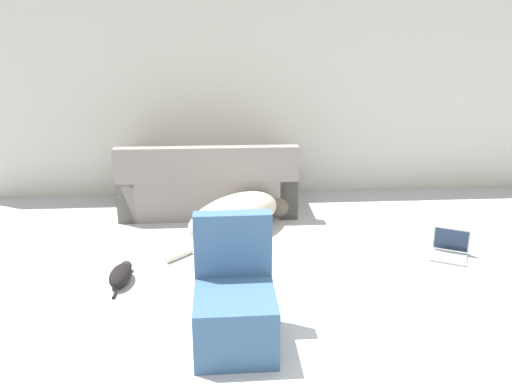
# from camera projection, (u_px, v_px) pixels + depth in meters

# --- Properties ---
(ground_plane) EXTENTS (20.00, 20.00, 0.00)m
(ground_plane) POSITION_uv_depth(u_px,v_px,m) (325.00, 364.00, 3.20)
(ground_plane) COLOR #ADB2B7
(wall_back) EXTENTS (7.92, 0.06, 2.56)m
(wall_back) POSITION_uv_depth(u_px,v_px,m) (272.00, 93.00, 6.21)
(wall_back) COLOR beige
(wall_back) RESTS_ON ground_plane
(couch) EXTENTS (1.99, 0.91, 0.84)m
(couch) POSITION_uv_depth(u_px,v_px,m) (209.00, 187.00, 5.84)
(couch) COLOR gray
(couch) RESTS_ON ground_plane
(dog) EXTENTS (1.37, 1.33, 0.43)m
(dog) POSITION_uv_depth(u_px,v_px,m) (239.00, 215.00, 5.17)
(dog) COLOR beige
(dog) RESTS_ON ground_plane
(cat) EXTENTS (0.19, 0.54, 0.14)m
(cat) POSITION_uv_depth(u_px,v_px,m) (121.00, 274.00, 4.21)
(cat) COLOR black
(cat) RESTS_ON ground_plane
(laptop_open) EXTENTS (0.43, 0.44, 0.26)m
(laptop_open) POSITION_uv_depth(u_px,v_px,m) (450.00, 247.00, 4.71)
(laptop_open) COLOR gray
(laptop_open) RESTS_ON ground_plane
(side_chair) EXTENTS (0.54, 0.62, 0.86)m
(side_chair) POSITION_uv_depth(u_px,v_px,m) (235.00, 305.00, 3.35)
(side_chair) COLOR #385B84
(side_chair) RESTS_ON ground_plane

